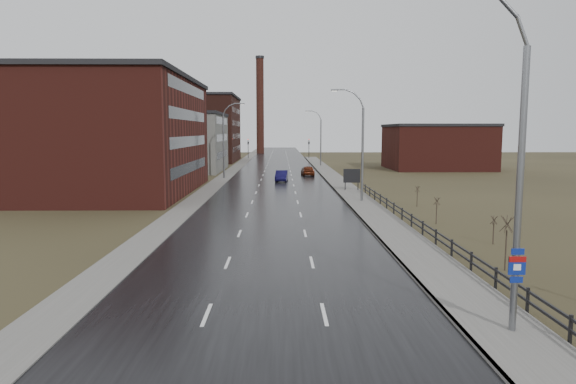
{
  "coord_description": "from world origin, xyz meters",
  "views": [
    {
      "loc": [
        0.61,
        -15.35,
        7.19
      ],
      "look_at": [
        1.1,
        19.84,
        3.0
      ],
      "focal_mm": 32.0,
      "sensor_mm": 36.0,
      "label": 1
    }
  ],
  "objects_px": {
    "streetlight_main": "(511,164)",
    "car_far": "(308,171)",
    "billboard": "(352,176)",
    "car_near": "(282,176)"
  },
  "relations": [
    {
      "from": "billboard",
      "to": "car_near",
      "type": "distance_m",
      "value": 14.64
    },
    {
      "from": "streetlight_main",
      "to": "car_near",
      "type": "bearing_deg",
      "value": 97.94
    },
    {
      "from": "car_far",
      "to": "car_near",
      "type": "bearing_deg",
      "value": 62.92
    },
    {
      "from": "billboard",
      "to": "car_near",
      "type": "xyz_separation_m",
      "value": [
        -8.38,
        11.96,
        -1.02
      ]
    },
    {
      "from": "streetlight_main",
      "to": "billboard",
      "type": "xyz_separation_m",
      "value": [
        0.63,
        43.65,
        -4.27
      ]
    },
    {
      "from": "billboard",
      "to": "car_near",
      "type": "relative_size",
      "value": 0.57
    },
    {
      "from": "car_near",
      "to": "car_far",
      "type": "xyz_separation_m",
      "value": [
        4.24,
        9.55,
        0.04
      ]
    },
    {
      "from": "car_near",
      "to": "streetlight_main",
      "type": "bearing_deg",
      "value": -78.18
    },
    {
      "from": "streetlight_main",
      "to": "car_far",
      "type": "distance_m",
      "value": 65.46
    },
    {
      "from": "streetlight_main",
      "to": "car_far",
      "type": "bearing_deg",
      "value": 93.09
    }
  ]
}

